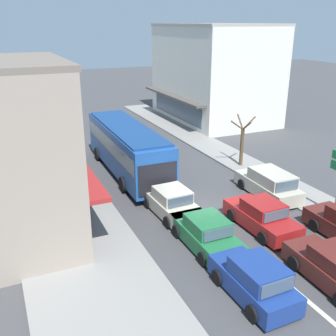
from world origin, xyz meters
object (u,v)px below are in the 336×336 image
Objects in this scene: pedestrian_browsing_midblock at (70,151)px; sedan_behind_bus_near at (335,269)px; sedan_queue_far_back at (172,203)px; traffic_light_downstreet at (62,101)px; street_tree_right at (242,143)px; hatchback_queue_gap_filler at (255,281)px; sedan_adjacent_lane_lead at (262,216)px; pedestrian_with_handbag_near at (64,145)px; city_bus at (127,146)px; sedan_adjacent_lane_trail at (206,234)px; parked_wagon_kerb_second at (269,184)px.

sedan_behind_bus_near is at bearing -69.42° from pedestrian_browsing_midblock.
traffic_light_downstreet reaches higher than sedan_queue_far_back.
street_tree_right is (9.55, -14.41, -1.11)m from traffic_light_downstreet.
sedan_queue_far_back is 19.31m from traffic_light_downstreet.
sedan_behind_bus_near is at bearing -108.54° from street_tree_right.
traffic_light_downstreet is (-2.04, 26.36, 2.15)m from hatchback_queue_gap_filler.
hatchback_queue_gap_filler reaches higher than sedan_queue_far_back.
pedestrian_with_handbag_near is (-6.82, 14.54, 0.40)m from sedan_adjacent_lane_lead.
city_bus is 10.34m from sedan_adjacent_lane_trail.
street_tree_right is at bearing 57.84° from hatchback_queue_gap_filler.
pedestrian_browsing_midblock is at bearing 136.79° from city_bus.
sedan_adjacent_lane_lead and sedan_queue_far_back have the same top height.
sedan_behind_bus_near is 0.93× the size of parked_wagon_kerb_second.
sedan_adjacent_lane_lead is at bearing -62.58° from pedestrian_browsing_midblock.
sedan_queue_far_back is at bearing 112.57° from sedan_behind_bus_near.
pedestrian_with_handbag_near is at bearing 103.36° from sedan_adjacent_lane_trail.
pedestrian_with_handbag_near is at bearing 106.94° from sedan_queue_far_back.
sedan_behind_bus_near is at bearing -76.90° from city_bus.
sedan_adjacent_lane_lead is (3.49, -9.92, -1.22)m from city_bus.
hatchback_queue_gap_filler is 26.52m from traffic_light_downstreet.
traffic_light_downstreet is at bearing 95.41° from sedan_adjacent_lane_trail.
pedestrian_with_handbag_near is (-3.54, 14.89, 0.40)m from sedan_adjacent_lane_trail.
sedan_behind_bus_near is 27.57m from traffic_light_downstreet.
traffic_light_downstreet is (-2.07, 19.08, 2.19)m from sedan_queue_far_back.
sedan_queue_far_back is 1.02× the size of traffic_light_downstreet.
city_bus is 10.58m from sedan_adjacent_lane_lead.
hatchback_queue_gap_filler is at bearing -130.84° from parked_wagon_kerb_second.
street_tree_right is (1.37, 4.85, 1.00)m from parked_wagon_kerb_second.
street_tree_right reaches higher than sedan_behind_bus_near.
parked_wagon_kerb_second is 2.80× the size of pedestrian_browsing_midblock.
sedan_behind_bus_near is 1.18× the size of street_tree_right.
pedestrian_browsing_midblock is at bearing 154.80° from street_tree_right.
city_bus is at bearing 164.79° from street_tree_right.
sedan_adjacent_lane_lead is at bearing -132.46° from parked_wagon_kerb_second.
sedan_behind_bus_near is at bearing -110.22° from parked_wagon_kerb_second.
sedan_behind_bus_near is 1.01× the size of sedan_adjacent_lane_trail.
hatchback_queue_gap_filler is 7.28m from sedan_queue_far_back.
street_tree_right is (4.12, 7.85, 1.08)m from sedan_adjacent_lane_lead.
sedan_adjacent_lane_trail is at bearing 126.36° from sedan_behind_bus_near.
city_bus is 15.05m from sedan_behind_bus_near.
sedan_adjacent_lane_lead is 1.01× the size of traffic_light_downstreet.
parked_wagon_kerb_second is 5.14m from street_tree_right.
sedan_adjacent_lane_lead is 2.60× the size of pedestrian_with_handbag_near.
city_bus is 2.59× the size of sedan_adjacent_lane_trail.
sedan_adjacent_lane_trail is 1.00× the size of traffic_light_downstreet.
pedestrian_with_handbag_near reaches higher than hatchback_queue_gap_filler.
parked_wagon_kerb_second is at bearing -105.82° from street_tree_right.
street_tree_right is (4.21, 12.55, 1.08)m from sedan_behind_bus_near.
pedestrian_browsing_midblock is at bearing 108.94° from sedan_queue_far_back.
traffic_light_downstreet is 17.32m from street_tree_right.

